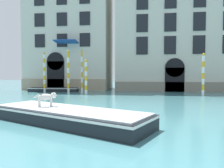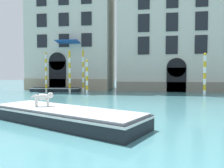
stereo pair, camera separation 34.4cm
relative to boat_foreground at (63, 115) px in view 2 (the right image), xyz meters
The scene contains 10 objects.
palazzo_left 21.52m from the boat_foreground, 108.02° to the left, with size 10.20×7.40×16.22m.
palazzo_right 21.80m from the boat_foreground, 68.60° to the left, with size 15.02×6.13×15.48m.
boat_foreground is the anchor object (origin of this frame).
dog_on_deck 1.26m from the boat_foreground, 159.12° to the left, with size 0.90×0.46×0.62m.
boat_moored_near_palazzo 15.90m from the boat_foreground, 114.56° to the left, with size 5.42×1.70×0.45m.
mooring_pole_0 14.00m from the boat_foreground, 103.15° to the left, with size 0.20×0.20×4.44m.
mooring_pole_1 15.20m from the boat_foreground, 118.20° to the left, with size 0.22×0.22×4.21m.
mooring_pole_2 13.43m from the boat_foreground, 108.78° to the left, with size 0.23×0.23×4.29m.
mooring_pole_4 12.04m from the boat_foreground, 100.88° to the left, with size 0.26×0.26×3.31m.
mooring_pole_5 14.72m from the boat_foreground, 55.01° to the left, with size 0.25×0.25×3.81m.
Camera 2 is at (6.73, -1.73, 2.00)m, focal length 35.00 mm.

